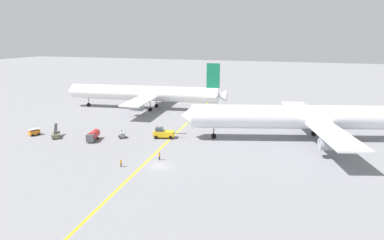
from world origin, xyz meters
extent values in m
plane|color=gray|center=(0.00, 0.00, 0.00)|extent=(600.00, 600.00, 0.00)
cube|color=yellow|center=(-4.03, 10.00, 0.00)|extent=(11.60, 119.53, 0.01)
cylinder|color=white|center=(-27.60, 48.85, 5.61)|extent=(52.96, 11.46, 5.09)
cone|color=white|center=(-54.97, 45.50, 5.61)|extent=(3.35, 4.99, 4.68)
cone|color=white|center=(-0.44, 52.17, 5.61)|extent=(4.07, 4.48, 4.07)
cube|color=white|center=(-24.99, 49.17, 4.85)|extent=(11.20, 40.43, 0.44)
cube|color=white|center=(-2.92, 51.87, 6.12)|extent=(4.75, 13.29, 0.28)
cube|color=#14724C|center=(-3.22, 51.83, 12.24)|extent=(4.41, 0.89, 8.17)
cylinder|color=#999EA3|center=(-27.34, 60.15, 3.05)|extent=(4.48, 3.09, 2.60)
cylinder|color=#999EA3|center=(-24.62, 37.94, 3.05)|extent=(4.48, 3.09, 2.60)
cylinder|color=slate|center=(-23.58, 45.91, 1.98)|extent=(0.28, 0.28, 2.67)
cylinder|color=black|center=(-23.58, 45.91, 0.65)|extent=(1.36, 0.70, 1.30)
cylinder|color=slate|center=(-24.41, 52.66, 1.98)|extent=(0.28, 0.28, 2.67)
cylinder|color=black|center=(-24.41, 52.66, 0.65)|extent=(1.36, 0.70, 1.30)
cylinder|color=slate|center=(-48.54, 46.29, 1.98)|extent=(0.28, 0.28, 2.67)
cylinder|color=black|center=(-48.54, 46.29, 0.65)|extent=(1.36, 0.70, 1.30)
cylinder|color=white|center=(26.51, 28.05, 5.73)|extent=(54.44, 21.31, 5.77)
cone|color=white|center=(-1.03, 19.81, 5.73)|extent=(4.20, 5.88, 5.30)
cube|color=white|center=(29.15, 28.84, 4.86)|extent=(19.74, 47.32, 0.44)
cylinder|color=#999EA3|center=(24.38, 41.29, 3.06)|extent=(4.77, 3.69, 2.60)
cylinder|color=#999EA3|center=(32.00, 15.82, 3.06)|extent=(4.77, 3.69, 2.60)
cylinder|color=slate|center=(31.08, 25.87, 1.89)|extent=(0.28, 0.28, 2.48)
cylinder|color=black|center=(31.08, 25.87, 0.65)|extent=(1.40, 0.90, 1.30)
cylinder|color=slate|center=(29.13, 32.38, 1.89)|extent=(0.28, 0.28, 2.48)
cylinder|color=black|center=(29.13, 32.38, 0.65)|extent=(1.40, 0.90, 1.30)
cylinder|color=slate|center=(5.40, 21.74, 1.89)|extent=(0.28, 0.28, 2.48)
cylinder|color=black|center=(5.40, 21.74, 0.65)|extent=(1.40, 0.90, 1.30)
cube|color=gold|center=(-6.62, 18.26, 1.11)|extent=(5.56, 3.66, 1.33)
cube|color=#333D47|center=(-7.70, 17.96, 2.23)|extent=(2.28, 2.34, 0.90)
cylinder|color=#4C4C51|center=(-2.61, 19.35, 1.25)|extent=(3.14, 1.03, 0.20)
sphere|color=orange|center=(-7.70, 17.96, 2.86)|extent=(0.24, 0.24, 0.24)
cylinder|color=black|center=(-8.08, 16.62, 0.45)|extent=(0.95, 0.53, 0.90)
cylinder|color=black|center=(-8.71, 18.93, 0.45)|extent=(0.95, 0.53, 0.90)
cylinder|color=black|center=(-4.53, 17.58, 0.45)|extent=(0.95, 0.53, 0.90)
cylinder|color=black|center=(-5.16, 19.90, 0.45)|extent=(0.95, 0.53, 0.90)
cylinder|color=red|center=(-22.22, 10.89, 1.40)|extent=(2.91, 4.37, 2.00)
cube|color=#4C4C51|center=(-21.74, 8.95, 1.20)|extent=(2.14, 2.17, 1.80)
cylinder|color=black|center=(-21.36, 10.34, 0.30)|extent=(0.34, 0.63, 0.60)
cylinder|color=black|center=(-22.72, 10.00, 0.30)|extent=(0.34, 0.63, 0.60)
cylinder|color=black|center=(-21.72, 11.79, 0.30)|extent=(0.34, 0.63, 0.60)
cylinder|color=black|center=(-23.08, 11.45, 0.30)|extent=(0.34, 0.63, 0.60)
cube|color=orange|center=(-39.28, 9.60, 0.80)|extent=(2.41, 2.98, 1.00)
cube|color=#B2B2B7|center=(-39.28, 9.60, 1.65)|extent=(2.53, 3.13, 0.12)
cylinder|color=black|center=(-38.94, 8.63, 0.30)|extent=(0.42, 0.63, 0.60)
cylinder|color=black|center=(-40.23, 9.19, 0.30)|extent=(0.42, 0.63, 0.60)
cylinder|color=black|center=(-38.34, 10.01, 0.30)|extent=(0.42, 0.63, 0.60)
cylinder|color=black|center=(-39.63, 10.57, 0.30)|extent=(0.42, 0.63, 0.60)
cube|color=#666B4C|center=(-32.52, 9.65, 0.75)|extent=(3.79, 4.30, 0.90)
cube|color=black|center=(-32.99, 10.30, 2.10)|extent=(3.03, 3.85, 1.83)
cylinder|color=black|center=(-33.53, 9.85, 0.30)|extent=(0.51, 0.60, 0.60)
cylinder|color=black|center=(-32.39, 10.66, 0.30)|extent=(0.51, 0.60, 0.60)
cylinder|color=black|center=(-32.66, 8.63, 0.30)|extent=(0.51, 0.60, 0.60)
cylinder|color=black|center=(-31.52, 9.44, 0.30)|extent=(0.51, 0.60, 0.60)
cube|color=gray|center=(-16.55, 14.84, 0.85)|extent=(2.07, 2.15, 1.10)
cylinder|color=black|center=(-16.90, 15.26, 1.65)|extent=(0.16, 0.16, 0.50)
cylinder|color=black|center=(-15.53, 14.71, 0.30)|extent=(0.54, 0.59, 0.60)
cylinder|color=black|center=(-16.61, 13.82, 0.30)|extent=(0.54, 0.59, 0.60)
cylinder|color=black|center=(-16.49, 15.87, 0.30)|extent=(0.54, 0.59, 0.60)
cylinder|color=black|center=(-17.57, 14.97, 0.30)|extent=(0.54, 0.59, 0.60)
cylinder|color=#4C4C51|center=(-6.70, -2.79, 0.41)|extent=(0.28, 0.28, 0.83)
cylinder|color=orange|center=(-6.70, -2.79, 1.12)|extent=(0.36, 0.36, 0.58)
sphere|color=tan|center=(-6.70, -2.79, 1.52)|extent=(0.22, 0.22, 0.22)
cylinder|color=#F24C19|center=(-6.55, -3.04, 1.23)|extent=(0.05, 0.05, 0.40)
cylinder|color=black|center=(-1.14, 3.20, 0.42)|extent=(0.28, 0.28, 0.85)
cylinder|color=orange|center=(-1.14, 3.20, 1.15)|extent=(0.36, 0.36, 0.60)
sphere|color=brown|center=(-1.14, 3.20, 1.56)|extent=(0.23, 0.23, 0.23)
cylinder|color=#F24C19|center=(-0.88, 3.35, 1.27)|extent=(0.05, 0.05, 0.40)
camera|label=1|loc=(27.10, -58.64, 24.99)|focal=32.38mm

